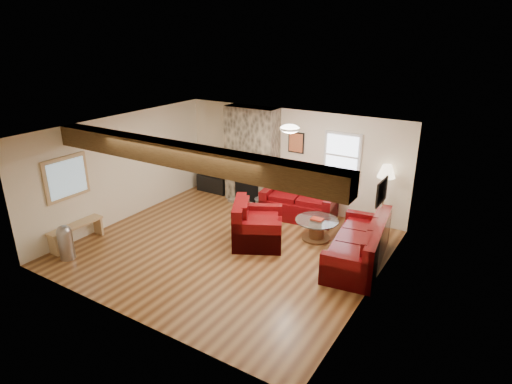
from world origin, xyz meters
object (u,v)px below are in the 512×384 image
loveseat (300,199)px  tv_cabinet (214,183)px  television (213,167)px  floor_lamp (386,175)px  armchair_red (258,222)px  sofa_three (358,242)px  coffee_table (316,229)px

loveseat → tv_cabinet: loveseat is taller
tv_cabinet → television: (0.00, 0.00, 0.48)m
loveseat → floor_lamp: bearing=1.4°
armchair_red → floor_lamp: 3.00m
loveseat → armchair_red: 1.70m
sofa_three → television: size_ratio=2.59×
sofa_three → floor_lamp: size_ratio=1.43×
sofa_three → loveseat: bearing=-133.2°
coffee_table → television: size_ratio=1.09×
television → armchair_red: bearing=-36.5°
armchair_red → loveseat: bearing=-32.9°
coffee_table → floor_lamp: size_ratio=0.61×
armchair_red → sofa_three: bearing=-109.3°
sofa_three → tv_cabinet: sofa_three is taller
sofa_three → loveseat: 2.38m
sofa_three → loveseat: (-1.94, 1.37, 0.04)m
floor_lamp → armchair_red: bearing=-135.5°
television → loveseat: bearing=-6.0°
television → coffee_table: bearing=-17.9°
sofa_three → armchair_red: 2.11m
loveseat → coffee_table: bearing=-54.4°
armchair_red → tv_cabinet: size_ratio=1.24×
tv_cabinet → television: 0.48m
coffee_table → armchair_red: bearing=-141.2°
tv_cabinet → loveseat: bearing=-6.0°
coffee_table → tv_cabinet: coffee_table is taller
coffee_table → floor_lamp: bearing=49.1°
floor_lamp → sofa_three: bearing=-89.0°
loveseat → coffee_table: (0.86, -0.89, -0.23)m
sofa_three → television: 5.08m
armchair_red → television: (-2.70, 2.00, 0.25)m
loveseat → floor_lamp: (1.91, 0.32, 0.85)m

